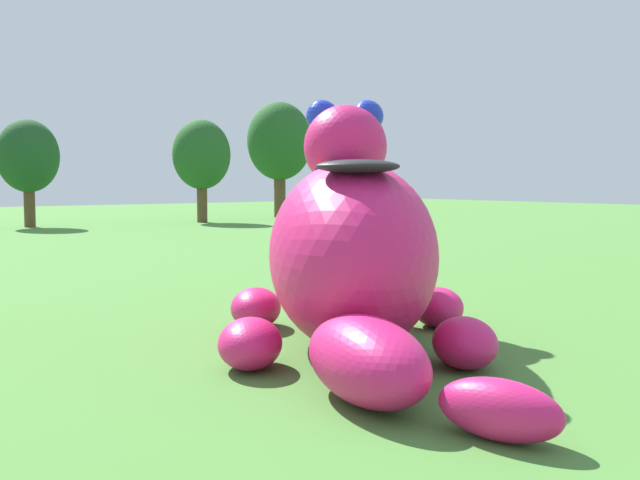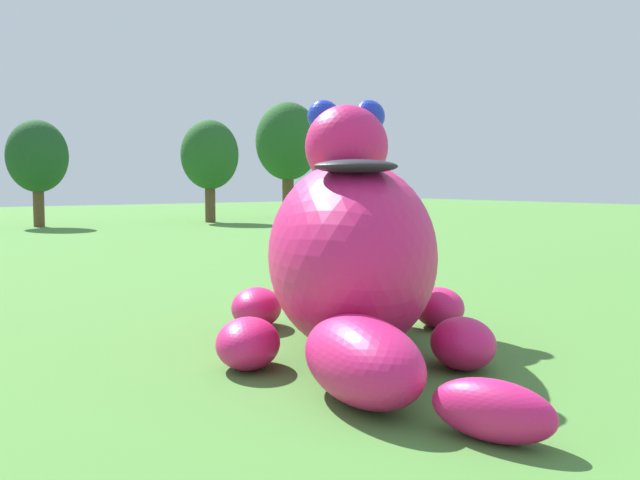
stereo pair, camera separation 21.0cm
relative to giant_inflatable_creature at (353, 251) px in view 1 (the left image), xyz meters
The scene contains 5 objects.
ground_plane 1.90m from the giant_inflatable_creature, 57.14° to the left, with size 160.00×160.00×0.00m, color #4C8438.
giant_inflatable_creature is the anchor object (origin of this frame).
tree_centre_left 40.34m from the giant_inflatable_creature, 83.20° to the left, with size 4.02×4.02×7.14m.
tree_centre 41.66m from the giant_inflatable_creature, 66.47° to the left, with size 4.27×4.27×7.57m.
tree_centre_right 48.43m from the giant_inflatable_creature, 58.22° to the left, with size 5.45×5.45×9.67m.
Camera 1 is at (-8.86, -11.00, 3.09)m, focal length 40.82 mm.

